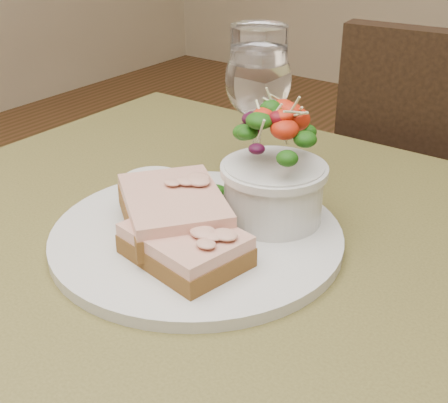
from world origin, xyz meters
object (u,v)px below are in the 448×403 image
Objects in this scene: cafe_table at (191,346)px; salad_bowl at (274,167)px; sandwich_back at (174,210)px; sandwich_front at (185,245)px; ramekin at (153,192)px; dinner_plate at (197,236)px; wine_glass at (258,84)px.

salad_bowl is at bearing 75.72° from cafe_table.
sandwich_back is (-0.04, 0.02, 0.14)m from cafe_table.
sandwich_front is at bearing -101.07° from salad_bowl.
ramekin is (-0.09, 0.05, 0.13)m from cafe_table.
dinner_plate is at bearing -124.74° from salad_bowl.
sandwich_front is 0.96× the size of salad_bowl.
wine_glass is at bearing 101.17° from dinner_plate.
sandwich_back is (-0.04, 0.03, 0.01)m from sandwich_front.
dinner_plate is 0.07m from ramekin.
ramekin reaches higher than sandwich_front.
sandwich_back is 0.11m from salad_bowl.
sandwich_back reaches higher than cafe_table.
sandwich_front reaches higher than dinner_plate.
salad_bowl is 0.73× the size of wine_glass.
dinner_plate is 0.06m from sandwich_front.
sandwich_back is at bearing -27.03° from ramekin.
ramekin is at bearing -154.12° from salad_bowl.
sandwich_back is at bearing 151.77° from sandwich_front.
salad_bowl is at bearing 25.88° from ramekin.
sandwich_front is at bearing -74.71° from wine_glass.
dinner_plate is at bearing 127.98° from sandwich_front.
wine_glass reaches higher than dinner_plate.
ramekin is 0.17m from wine_glass.
dinner_plate is at bearing 76.16° from sandwich_back.
cafe_table is at bearing -61.96° from dinner_plate.
salad_bowl is at bearing 89.50° from sandwich_front.
sandwich_back reaches higher than sandwich_front.
wine_glass is (0.04, 0.14, 0.09)m from ramekin.
sandwich_front is at bearing -65.21° from cafe_table.
cafe_table is at bearing -29.57° from ramekin.
cafe_table is 0.17m from ramekin.
wine_glass is (-0.08, 0.09, 0.05)m from salad_bowl.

